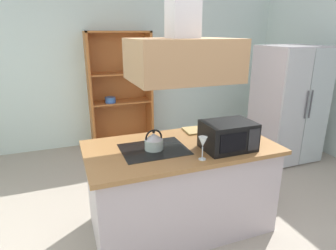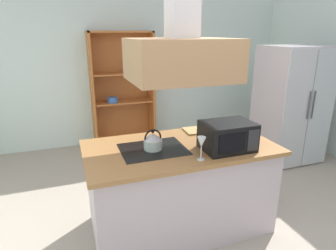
# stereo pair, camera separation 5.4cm
# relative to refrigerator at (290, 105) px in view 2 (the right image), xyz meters

# --- Properties ---
(ground_plane) EXTENTS (7.80, 7.80, 0.00)m
(ground_plane) POSITION_rel_refrigerator_xyz_m (-2.14, -1.28, -0.87)
(ground_plane) COLOR #9F9384
(wall_back) EXTENTS (6.00, 0.12, 2.70)m
(wall_back) POSITION_rel_refrigerator_xyz_m (-2.14, 1.72, 0.48)
(wall_back) COLOR silver
(wall_back) RESTS_ON ground
(kitchen_island) EXTENTS (1.81, 0.95, 0.90)m
(kitchen_island) POSITION_rel_refrigerator_xyz_m (-2.22, -1.02, -0.42)
(kitchen_island) COLOR #BAACAF
(kitchen_island) RESTS_ON ground
(range_hood) EXTENTS (0.90, 0.70, 1.17)m
(range_hood) POSITION_rel_refrigerator_xyz_m (-2.22, -1.02, 0.93)
(range_hood) COLOR #AA7C51
(refrigerator) EXTENTS (0.90, 0.78, 1.75)m
(refrigerator) POSITION_rel_refrigerator_xyz_m (0.00, 0.00, 0.00)
(refrigerator) COLOR #BAB0B5
(refrigerator) RESTS_ON ground
(dish_cabinet) EXTENTS (1.06, 0.40, 1.95)m
(dish_cabinet) POSITION_rel_refrigerator_xyz_m (-2.29, 1.51, -0.01)
(dish_cabinet) COLOR #AC602A
(dish_cabinet) RESTS_ON ground
(kettle) EXTENTS (0.17, 0.17, 0.19)m
(kettle) POSITION_rel_refrigerator_xyz_m (-2.49, -1.02, 0.11)
(kettle) COLOR #AFC1B5
(kettle) RESTS_ON kitchen_island
(cutting_board) EXTENTS (0.35, 0.26, 0.02)m
(cutting_board) POSITION_rel_refrigerator_xyz_m (-1.86, -0.70, 0.03)
(cutting_board) COLOR #A5884F
(cutting_board) RESTS_ON kitchen_island
(microwave) EXTENTS (0.46, 0.35, 0.26)m
(microwave) POSITION_rel_refrigerator_xyz_m (-1.85, -1.25, 0.16)
(microwave) COLOR black
(microwave) RESTS_ON kitchen_island
(wine_glass_on_counter) EXTENTS (0.08, 0.08, 0.21)m
(wine_glass_on_counter) POSITION_rel_refrigerator_xyz_m (-2.18, -1.38, 0.18)
(wine_glass_on_counter) COLOR silver
(wine_glass_on_counter) RESTS_ON kitchen_island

